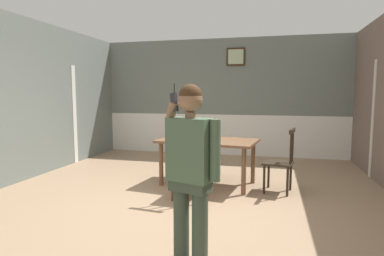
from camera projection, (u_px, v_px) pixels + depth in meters
ground_plane at (179, 204)px, 4.41m from camera, size 8.32×8.32×0.00m
room_back_partition at (222, 99)px, 7.91m from camera, size 6.02×0.17×2.82m
dining_table at (208, 145)px, 5.32m from camera, size 1.68×1.10×0.75m
chair_near_window at (281, 162)px, 4.90m from camera, size 0.50×0.50×0.98m
chair_by_doorway at (188, 168)px, 4.57m from camera, size 0.51×0.51×0.92m
person_figure at (191, 165)px, 2.76m from camera, size 0.53×0.31×1.59m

